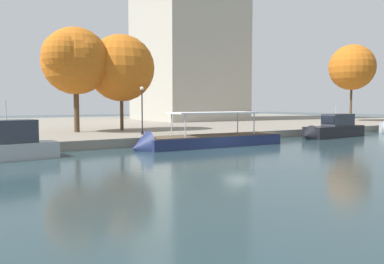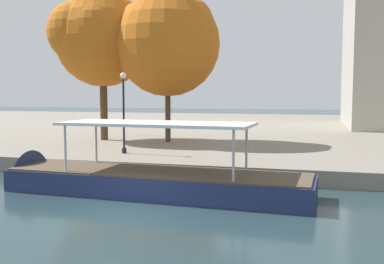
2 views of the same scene
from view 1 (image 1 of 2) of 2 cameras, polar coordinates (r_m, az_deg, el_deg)
name	(u,v)px [view 1 (image 1 of 2)]	position (r m, az deg, el deg)	size (l,w,h in m)	color
ground_plane	(238,150)	(31.77, 6.80, -2.70)	(220.00, 220.00, 0.00)	#23383D
dock_promenade	(100,125)	(61.99, -13.50, 0.96)	(120.00, 55.00, 0.81)	gray
tour_boat_2	(204,143)	(34.19, 1.75, -1.60)	(14.36, 3.73, 4.26)	navy
motor_yacht_3	(332,131)	(46.45, 20.03, 0.18)	(9.89, 2.92, 4.23)	black
lamp_post	(142,107)	(37.74, -7.39, 3.66)	(0.36, 0.36, 4.64)	black
tree_1	(120,66)	(44.17, -10.55, 9.64)	(7.41, 7.39, 10.63)	#4C3823
tree_2	(351,67)	(72.19, 22.46, 8.87)	(7.71, 7.71, 13.03)	#4C3823
tree_3	(75,59)	(42.16, -16.96, 10.25)	(7.09, 6.96, 10.91)	#4C3823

